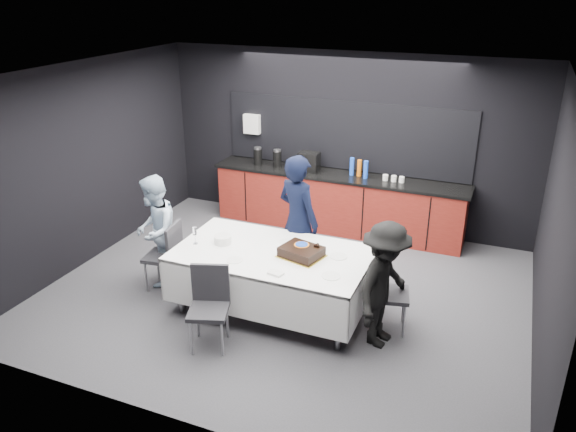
% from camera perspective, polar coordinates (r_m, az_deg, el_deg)
% --- Properties ---
extents(ground, '(6.00, 6.00, 0.00)m').
position_cam_1_polar(ground, '(7.41, -0.30, -7.78)').
color(ground, '#45444A').
rests_on(ground, ground).
extents(room_shell, '(6.04, 5.04, 2.82)m').
position_cam_1_polar(room_shell, '(6.65, -0.33, 6.11)').
color(room_shell, white).
rests_on(room_shell, ground).
extents(kitchenette, '(4.10, 0.64, 2.05)m').
position_cam_1_polar(kitchenette, '(9.06, 4.99, 1.89)').
color(kitchenette, maroon).
rests_on(kitchenette, ground).
extents(party_table, '(2.32, 1.32, 0.78)m').
position_cam_1_polar(party_table, '(6.77, -1.61, -4.72)').
color(party_table, '#99999E').
rests_on(party_table, ground).
extents(cake_assembly, '(0.57, 0.50, 0.16)m').
position_cam_1_polar(cake_assembly, '(6.58, 1.38, -3.65)').
color(cake_assembly, gold).
rests_on(cake_assembly, party_table).
extents(plate_stack, '(0.22, 0.22, 0.10)m').
position_cam_1_polar(plate_stack, '(6.95, -6.65, -2.37)').
color(plate_stack, white).
rests_on(plate_stack, party_table).
extents(loose_plate_near, '(0.19, 0.19, 0.01)m').
position_cam_1_polar(loose_plate_near, '(6.54, -5.45, -4.49)').
color(loose_plate_near, white).
rests_on(loose_plate_near, party_table).
extents(loose_plate_right_a, '(0.21, 0.21, 0.01)m').
position_cam_1_polar(loose_plate_right_a, '(6.62, 5.15, -4.11)').
color(loose_plate_right_a, white).
rests_on(loose_plate_right_a, party_table).
extents(loose_plate_right_b, '(0.21, 0.21, 0.01)m').
position_cam_1_polar(loose_plate_right_b, '(6.20, 4.39, -6.08)').
color(loose_plate_right_b, white).
rests_on(loose_plate_right_b, party_table).
extents(loose_plate_far, '(0.19, 0.19, 0.01)m').
position_cam_1_polar(loose_plate_far, '(6.95, -0.10, -2.63)').
color(loose_plate_far, white).
rests_on(loose_plate_far, party_table).
extents(fork_pile, '(0.18, 0.14, 0.03)m').
position_cam_1_polar(fork_pile, '(6.22, -1.27, -5.83)').
color(fork_pile, white).
rests_on(fork_pile, party_table).
extents(champagne_flute, '(0.06, 0.06, 0.22)m').
position_cam_1_polar(champagne_flute, '(6.94, -9.46, -1.61)').
color(champagne_flute, white).
rests_on(champagne_flute, party_table).
extents(chair_left, '(0.47, 0.47, 0.92)m').
position_cam_1_polar(chair_left, '(7.43, -12.15, -3.54)').
color(chair_left, '#29282D').
rests_on(chair_left, ground).
extents(chair_right, '(0.50, 0.50, 0.92)m').
position_cam_1_polar(chair_right, '(6.56, 9.70, -7.14)').
color(chair_right, '#29282D').
rests_on(chair_right, ground).
extents(chair_near, '(0.53, 0.53, 0.92)m').
position_cam_1_polar(chair_near, '(6.28, -7.99, -8.50)').
color(chair_near, '#29282D').
rests_on(chair_near, ground).
extents(person_center, '(0.76, 0.65, 1.77)m').
position_cam_1_polar(person_center, '(7.29, 1.03, -0.46)').
color(person_center, black).
rests_on(person_center, ground).
extents(person_left, '(0.79, 0.88, 1.49)m').
position_cam_1_polar(person_left, '(7.54, -13.32, -1.48)').
color(person_left, silver).
rests_on(person_left, ground).
extents(person_right, '(0.72, 1.03, 1.46)m').
position_cam_1_polar(person_right, '(6.20, 9.76, -6.93)').
color(person_right, black).
rests_on(person_right, ground).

